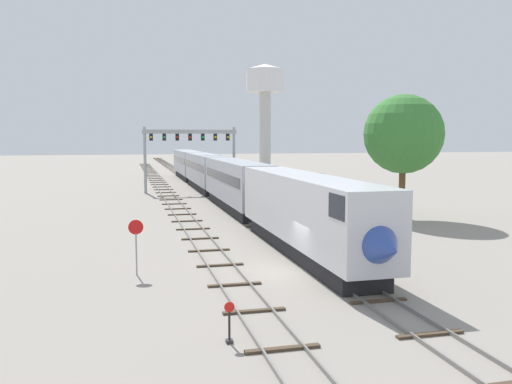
% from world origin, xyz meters
% --- Properties ---
extents(ground_plane, '(400.00, 400.00, 0.00)m').
position_xyz_m(ground_plane, '(0.00, 0.00, 0.00)').
color(ground_plane, gray).
extents(track_main, '(2.60, 200.00, 0.16)m').
position_xyz_m(track_main, '(2.00, 60.00, 0.07)').
color(track_main, slate).
rests_on(track_main, ground).
extents(track_near, '(2.60, 160.00, 0.16)m').
position_xyz_m(track_near, '(-3.50, 40.00, 0.07)').
color(track_near, slate).
rests_on(track_near, ground).
extents(passenger_train, '(3.04, 82.69, 4.80)m').
position_xyz_m(passenger_train, '(2.00, 34.92, 2.60)').
color(passenger_train, silver).
rests_on(passenger_train, ground).
extents(signal_gantry, '(12.10, 0.49, 8.40)m').
position_xyz_m(signal_gantry, '(-0.25, 42.43, 6.21)').
color(signal_gantry, '#999BA0').
rests_on(signal_gantry, ground).
extents(water_tower, '(8.59, 8.59, 23.40)m').
position_xyz_m(water_tower, '(22.45, 90.58, 17.88)').
color(water_tower, beige).
rests_on(water_tower, ground).
extents(switch_stand, '(0.36, 0.24, 1.46)m').
position_xyz_m(switch_stand, '(-5.10, -8.95, 0.52)').
color(switch_stand, black).
rests_on(switch_stand, ground).
extents(stop_sign, '(0.76, 0.08, 2.88)m').
position_xyz_m(stop_sign, '(-8.00, 1.12, 1.87)').
color(stop_sign, gray).
rests_on(stop_sign, ground).
extents(trackside_tree_left, '(6.86, 6.86, 10.78)m').
position_xyz_m(trackside_tree_left, '(15.01, 15.51, 7.33)').
color(trackside_tree_left, brown).
rests_on(trackside_tree_left, ground).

